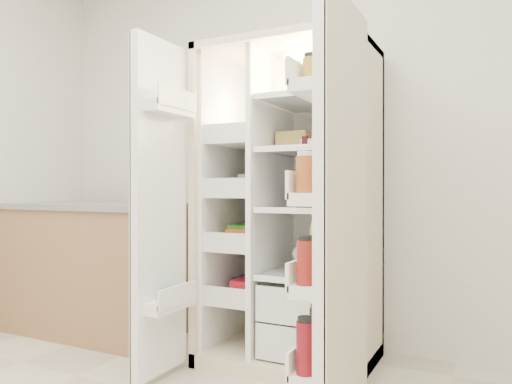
% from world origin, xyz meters
% --- Properties ---
extents(wall_back, '(4.00, 0.02, 2.70)m').
position_xyz_m(wall_back, '(0.00, 2.00, 1.35)').
color(wall_back, silver).
rests_on(wall_back, floor).
extents(refrigerator, '(0.92, 0.70, 1.80)m').
position_xyz_m(refrigerator, '(0.05, 1.65, 0.74)').
color(refrigerator, beige).
rests_on(refrigerator, floor).
extents(freezer_door, '(0.15, 0.40, 1.72)m').
position_xyz_m(freezer_door, '(-0.47, 1.05, 0.89)').
color(freezer_door, white).
rests_on(freezer_door, floor).
extents(fridge_door, '(0.17, 0.58, 1.72)m').
position_xyz_m(fridge_door, '(0.51, 0.96, 0.87)').
color(fridge_door, white).
rests_on(fridge_door, floor).
extents(kitchen_counter, '(1.23, 0.65, 0.89)m').
position_xyz_m(kitchen_counter, '(-1.40, 1.53, 0.45)').
color(kitchen_counter, '#966B4B').
rests_on(kitchen_counter, floor).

